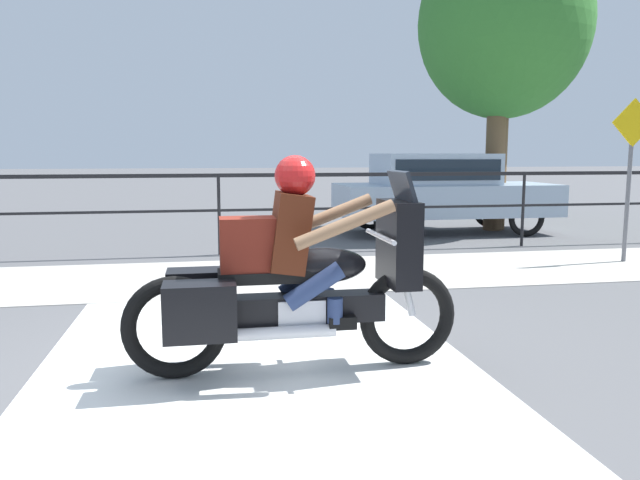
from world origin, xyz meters
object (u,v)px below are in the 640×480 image
object	(u,v)px
motorcycle	(292,278)
tree_behind_car	(500,32)
street_sign	(631,161)
parked_car	(441,188)
tree_behind_sign	(504,24)

from	to	relation	value
motorcycle	tree_behind_car	world-z (taller)	tree_behind_car
street_sign	motorcycle	bearing A→B (deg)	-145.77
parked_car	street_sign	xyz separation A→B (m)	(1.44, -3.60, 0.56)
parked_car	tree_behind_car	bearing A→B (deg)	11.28
motorcycle	parked_car	xyz separation A→B (m)	(3.95, 7.27, 0.21)
street_sign	tree_behind_car	distance (m)	4.62
tree_behind_sign	tree_behind_car	distance (m)	0.25
street_sign	tree_behind_car	xyz separation A→B (m)	(-0.19, 3.90, 2.48)
tree_behind_sign	parked_car	bearing A→B (deg)	-163.95
motorcycle	street_sign	distance (m)	6.57
tree_behind_car	tree_behind_sign	bearing A→B (deg)	37.01
motorcycle	tree_behind_car	size ratio (longest dim) A/B	0.44
motorcycle	street_sign	xyz separation A→B (m)	(5.40, 3.67, 0.77)
parked_car	tree_behind_car	size ratio (longest dim) A/B	0.76
motorcycle	tree_behind_car	xyz separation A→B (m)	(5.21, 7.57, 3.25)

